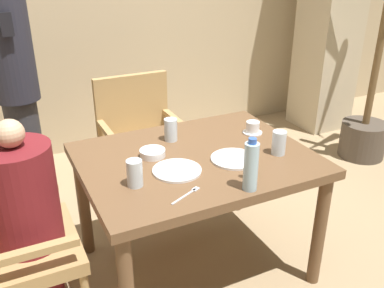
{
  "coord_description": "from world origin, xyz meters",
  "views": [
    {
      "loc": [
        -0.91,
        -1.82,
        1.74
      ],
      "look_at": [
        0.0,
        0.05,
        0.78
      ],
      "focal_mm": 40.0,
      "sensor_mm": 36.0,
      "label": 1
    }
  ],
  "objects_px": {
    "plate_main_right": "(234,159)",
    "water_bottle": "(251,166)",
    "potted_palm": "(380,51)",
    "teacup_with_saucer": "(253,128)",
    "diner_in_left_chair": "(27,225)",
    "chair_far_side": "(141,134)",
    "bowl_small": "(153,153)",
    "glass_tall_mid": "(135,173)",
    "plate_main_left": "(177,170)",
    "standing_host": "(15,82)",
    "glass_tall_near": "(279,143)",
    "glass_tall_far": "(171,130)"
  },
  "relations": [
    {
      "from": "plate_main_right",
      "to": "water_bottle",
      "type": "distance_m",
      "value": 0.32
    },
    {
      "from": "diner_in_left_chair",
      "to": "teacup_with_saucer",
      "type": "bearing_deg",
      "value": 5.49
    },
    {
      "from": "plate_main_left",
      "to": "water_bottle",
      "type": "height_order",
      "value": "water_bottle"
    },
    {
      "from": "plate_main_right",
      "to": "teacup_with_saucer",
      "type": "relative_size",
      "value": 2.1
    },
    {
      "from": "diner_in_left_chair",
      "to": "glass_tall_far",
      "type": "height_order",
      "value": "diner_in_left_chair"
    },
    {
      "from": "diner_in_left_chair",
      "to": "chair_far_side",
      "type": "height_order",
      "value": "diner_in_left_chair"
    },
    {
      "from": "bowl_small",
      "to": "potted_palm",
      "type": "bearing_deg",
      "value": 14.14
    },
    {
      "from": "chair_far_side",
      "to": "diner_in_left_chair",
      "type": "bearing_deg",
      "value": -134.61
    },
    {
      "from": "chair_far_side",
      "to": "glass_tall_mid",
      "type": "bearing_deg",
      "value": -110.56
    },
    {
      "from": "diner_in_left_chair",
      "to": "water_bottle",
      "type": "xyz_separation_m",
      "value": [
        0.95,
        -0.41,
        0.29
      ]
    },
    {
      "from": "diner_in_left_chair",
      "to": "plate_main_right",
      "type": "relative_size",
      "value": 4.46
    },
    {
      "from": "teacup_with_saucer",
      "to": "glass_tall_mid",
      "type": "distance_m",
      "value": 0.88
    },
    {
      "from": "bowl_small",
      "to": "glass_tall_near",
      "type": "height_order",
      "value": "glass_tall_near"
    },
    {
      "from": "potted_palm",
      "to": "glass_tall_mid",
      "type": "bearing_deg",
      "value": -161.35
    },
    {
      "from": "potted_palm",
      "to": "plate_main_left",
      "type": "distance_m",
      "value": 2.32
    },
    {
      "from": "potted_palm",
      "to": "glass_tall_near",
      "type": "relative_size",
      "value": 16.85
    },
    {
      "from": "bowl_small",
      "to": "standing_host",
      "type": "bearing_deg",
      "value": 117.88
    },
    {
      "from": "diner_in_left_chair",
      "to": "water_bottle",
      "type": "relative_size",
      "value": 4.27
    },
    {
      "from": "standing_host",
      "to": "glass_tall_far",
      "type": "xyz_separation_m",
      "value": [
        0.72,
        -0.9,
        -0.13
      ]
    },
    {
      "from": "plate_main_right",
      "to": "water_bottle",
      "type": "height_order",
      "value": "water_bottle"
    },
    {
      "from": "potted_palm",
      "to": "glass_tall_far",
      "type": "distance_m",
      "value": 2.11
    },
    {
      "from": "teacup_with_saucer",
      "to": "bowl_small",
      "type": "xyz_separation_m",
      "value": [
        -0.65,
        -0.03,
        -0.01
      ]
    },
    {
      "from": "diner_in_left_chair",
      "to": "chair_far_side",
      "type": "xyz_separation_m",
      "value": [
        0.88,
        0.89,
        -0.05
      ]
    },
    {
      "from": "standing_host",
      "to": "potted_palm",
      "type": "xyz_separation_m",
      "value": [
        2.78,
        -0.49,
        0.04
      ]
    },
    {
      "from": "glass_tall_mid",
      "to": "glass_tall_far",
      "type": "relative_size",
      "value": 1.0
    },
    {
      "from": "glass_tall_near",
      "to": "water_bottle",
      "type": "bearing_deg",
      "value": -144.33
    },
    {
      "from": "glass_tall_mid",
      "to": "plate_main_left",
      "type": "bearing_deg",
      "value": 9.74
    },
    {
      "from": "chair_far_side",
      "to": "standing_host",
      "type": "distance_m",
      "value": 0.91
    },
    {
      "from": "chair_far_side",
      "to": "glass_tall_mid",
      "type": "relative_size",
      "value": 6.96
    },
    {
      "from": "chair_far_side",
      "to": "bowl_small",
      "type": "xyz_separation_m",
      "value": [
        -0.21,
        -0.79,
        0.24
      ]
    },
    {
      "from": "bowl_small",
      "to": "plate_main_right",
      "type": "bearing_deg",
      "value": -31.95
    },
    {
      "from": "plate_main_left",
      "to": "glass_tall_near",
      "type": "xyz_separation_m",
      "value": [
        0.57,
        -0.06,
        0.06
      ]
    },
    {
      "from": "chair_far_side",
      "to": "teacup_with_saucer",
      "type": "distance_m",
      "value": 0.92
    },
    {
      "from": "plate_main_right",
      "to": "glass_tall_far",
      "type": "height_order",
      "value": "glass_tall_far"
    },
    {
      "from": "chair_far_side",
      "to": "water_bottle",
      "type": "distance_m",
      "value": 1.35
    },
    {
      "from": "plate_main_right",
      "to": "bowl_small",
      "type": "distance_m",
      "value": 0.43
    },
    {
      "from": "glass_tall_near",
      "to": "glass_tall_far",
      "type": "bearing_deg",
      "value": 137.08
    },
    {
      "from": "plate_main_left",
      "to": "chair_far_side",
      "type": "bearing_deg",
      "value": 80.86
    },
    {
      "from": "standing_host",
      "to": "potted_palm",
      "type": "distance_m",
      "value": 2.82
    },
    {
      "from": "plate_main_right",
      "to": "water_bottle",
      "type": "relative_size",
      "value": 0.96
    },
    {
      "from": "plate_main_left",
      "to": "water_bottle",
      "type": "relative_size",
      "value": 0.96
    },
    {
      "from": "potted_palm",
      "to": "teacup_with_saucer",
      "type": "distance_m",
      "value": 1.68
    },
    {
      "from": "glass_tall_mid",
      "to": "water_bottle",
      "type": "bearing_deg",
      "value": -29.37
    },
    {
      "from": "glass_tall_near",
      "to": "glass_tall_far",
      "type": "relative_size",
      "value": 1.0
    },
    {
      "from": "diner_in_left_chair",
      "to": "potted_palm",
      "type": "distance_m",
      "value": 3.0
    },
    {
      "from": "glass_tall_mid",
      "to": "potted_palm",
      "type": "bearing_deg",
      "value": 18.65
    },
    {
      "from": "standing_host",
      "to": "plate_main_right",
      "type": "height_order",
      "value": "standing_host"
    },
    {
      "from": "water_bottle",
      "to": "glass_tall_near",
      "type": "bearing_deg",
      "value": 35.67
    },
    {
      "from": "standing_host",
      "to": "glass_tall_far",
      "type": "height_order",
      "value": "standing_host"
    },
    {
      "from": "water_bottle",
      "to": "chair_far_side",
      "type": "bearing_deg",
      "value": 93.05
    }
  ]
}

